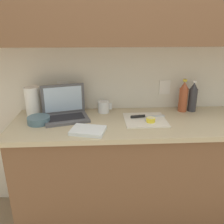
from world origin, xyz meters
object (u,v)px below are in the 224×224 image
cutting_board (145,120)px  bowl_white (39,120)px  bottle_green_soda (193,97)px  paper_towel_roll (33,101)px  measuring_cup (104,107)px  knife (142,116)px  bottle_oil_tall (183,97)px  lemon_half_cut (151,120)px  laptop (65,110)px

cutting_board → bowl_white: size_ratio=1.90×
bottle_green_soda → paper_towel_roll: 1.28m
measuring_cup → bowl_white: size_ratio=0.69×
cutting_board → knife: size_ratio=1.13×
measuring_cup → bowl_white: bearing=-157.2°
bottle_oil_tall → paper_towel_roll: bearing=-179.6°
bowl_white → paper_towel_roll: size_ratio=0.72×
cutting_board → bottle_green_soda: bottle_green_soda is taller
knife → bottle_oil_tall: bottle_oil_tall is taller
lemon_half_cut → measuring_cup: (-0.33, 0.24, 0.02)m
bottle_green_soda → bowl_white: size_ratio=1.60×
measuring_cup → laptop: bearing=-160.6°
cutting_board → lemon_half_cut: lemon_half_cut is taller
bottle_oil_tall → bowl_white: (-1.12, -0.19, -0.10)m
laptop → knife: bearing=-20.1°
cutting_board → paper_towel_roll: size_ratio=1.37×
laptop → bottle_oil_tall: 0.95m
cutting_board → bottle_oil_tall: bottle_oil_tall is taller
laptop → lemon_half_cut: (0.63, -0.14, -0.03)m
bottle_oil_tall → paper_towel_roll: size_ratio=1.19×
bottle_green_soda → paper_towel_roll: size_ratio=1.15×
laptop → measuring_cup: (0.30, 0.10, -0.01)m
cutting_board → bottle_oil_tall: 0.41m
knife → measuring_cup: (-0.29, 0.15, 0.03)m
knife → bowl_white: bearing=174.6°
bowl_white → bottle_oil_tall: bearing=9.7°
cutting_board → lemon_half_cut: 0.06m
bowl_white → laptop: bearing=28.0°
laptop → bottle_oil_tall: bearing=-9.4°
laptop → paper_towel_roll: bearing=145.8°
cutting_board → lemon_half_cut: bearing=-60.6°
laptop → cutting_board: 0.61m
cutting_board → bottle_oil_tall: bearing=28.4°
lemon_half_cut → measuring_cup: 0.41m
knife → bottle_green_soda: (0.44, 0.15, 0.10)m
bottle_oil_tall → laptop: bearing=-174.2°
lemon_half_cut → bowl_white: bearing=176.8°
bottle_oil_tall → measuring_cup: bottle_oil_tall is taller
paper_towel_roll → bottle_oil_tall: bearing=0.4°
paper_towel_roll → measuring_cup: bearing=1.7°
knife → cutting_board: bearing=-74.5°
bowl_white → paper_towel_roll: bearing=113.2°
laptop → cutting_board: size_ratio=1.22×
paper_towel_roll → knife: bearing=-9.3°
measuring_cup → paper_towel_roll: paper_towel_roll is taller
bottle_green_soda → bottle_oil_tall: bearing=-180.0°
lemon_half_cut → measuring_cup: size_ratio=0.57×
knife → paper_towel_roll: size_ratio=1.22×
knife → measuring_cup: size_ratio=2.44×
lemon_half_cut → bowl_white: size_ratio=0.40×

